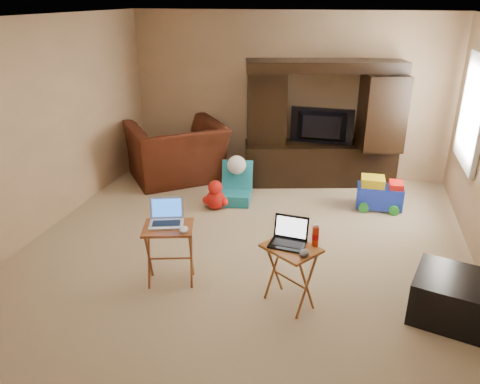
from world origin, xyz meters
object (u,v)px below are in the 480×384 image
(mouse_right, at_px, (304,253))
(water_bottle, at_px, (315,236))
(tray_table_right, at_px, (290,276))
(laptop_right, at_px, (288,234))
(plush_toy, at_px, (216,195))
(child_rocker, at_px, (234,183))
(push_toy, at_px, (380,193))
(recliner, at_px, (177,152))
(ottoman, at_px, (451,297))
(laptop_left, at_px, (166,214))
(tray_table_left, at_px, (170,255))
(entertainment_center, at_px, (321,124))
(mouse_left, at_px, (184,230))
(television, at_px, (321,127))

(mouse_right, distance_m, water_bottle, 0.22)
(tray_table_right, relative_size, laptop_right, 1.91)
(plush_toy, height_order, tray_table_right, tray_table_right)
(plush_toy, bearing_deg, child_rocker, 54.74)
(push_toy, distance_m, water_bottle, 2.49)
(recliner, distance_m, ottoman, 4.48)
(laptop_left, xyz_separation_m, mouse_right, (1.37, -0.22, -0.11))
(tray_table_left, relative_size, laptop_right, 1.97)
(entertainment_center, distance_m, water_bottle, 3.16)
(laptop_left, distance_m, mouse_right, 1.39)
(plush_toy, height_order, mouse_left, mouse_left)
(laptop_left, distance_m, mouse_left, 0.26)
(tray_table_left, distance_m, tray_table_right, 1.21)
(television, height_order, ottoman, television)
(mouse_right, height_order, water_bottle, water_bottle)
(recliner, relative_size, laptop_left, 4.19)
(television, height_order, tray_table_right, television)
(television, distance_m, tray_table_left, 3.37)
(recliner, height_order, mouse_right, recliner)
(mouse_left, relative_size, mouse_right, 1.03)
(entertainment_center, relative_size, recliner, 1.65)
(tray_table_right, xyz_separation_m, mouse_right, (0.13, -0.12, 0.33))
(television, xyz_separation_m, water_bottle, (0.24, -3.10, -0.18))
(entertainment_center, xyz_separation_m, plush_toy, (-1.25, -1.35, -0.72))
(tray_table_right, distance_m, water_bottle, 0.45)
(television, xyz_separation_m, plush_toy, (-1.25, -1.31, -0.68))
(entertainment_center, height_order, ottoman, entertainment_center)
(mouse_right, bearing_deg, laptop_left, 171.00)
(child_rocker, relative_size, mouse_left, 4.49)
(ottoman, distance_m, laptop_right, 1.57)
(television, bearing_deg, mouse_right, 95.09)
(plush_toy, xyz_separation_m, tray_table_right, (1.30, -1.87, 0.10))
(mouse_right, bearing_deg, plush_toy, 125.62)
(recliner, bearing_deg, mouse_left, 74.48)
(mouse_left, height_order, water_bottle, water_bottle)
(laptop_left, bearing_deg, plush_toy, 73.38)
(ottoman, distance_m, tray_table_right, 1.44)
(entertainment_center, relative_size, television, 2.41)
(tray_table_left, xyz_separation_m, mouse_right, (1.34, -0.19, 0.32))
(plush_toy, height_order, mouse_right, mouse_right)
(laptop_left, relative_size, mouse_left, 2.58)
(ottoman, relative_size, laptop_left, 1.93)
(plush_toy, bearing_deg, mouse_right, -54.38)
(television, bearing_deg, laptop_left, 70.80)
(entertainment_center, relative_size, mouse_left, 17.75)
(child_rocker, bearing_deg, mouse_left, -96.24)
(entertainment_center, bearing_deg, mouse_left, -121.78)
(plush_toy, height_order, tray_table_left, tray_table_left)
(ottoman, height_order, mouse_left, mouse_left)
(tray_table_right, distance_m, mouse_left, 1.08)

